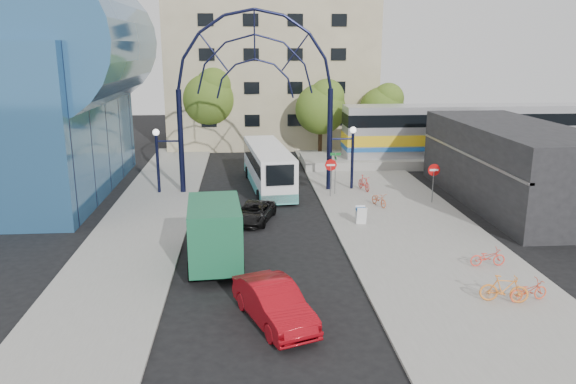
{
  "coord_description": "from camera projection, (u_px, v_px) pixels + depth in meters",
  "views": [
    {
      "loc": [
        -0.8,
        -23.42,
        9.69
      ],
      "look_at": [
        1.53,
        6.0,
        2.02
      ],
      "focal_mm": 35.0,
      "sensor_mm": 36.0,
      "label": 1
    }
  ],
  "objects": [
    {
      "name": "stop_sign",
      "position": [
        331.0,
        168.0,
        36.54
      ],
      "size": [
        0.8,
        0.07,
        2.5
      ],
      "color": "slate",
      "rests_on": "sidewalk_east"
    },
    {
      "name": "sandwich_board",
      "position": [
        361.0,
        213.0,
        31.1
      ],
      "size": [
        0.55,
        0.61,
        0.99
      ],
      "color": "white",
      "rests_on": "sidewalk_east"
    },
    {
      "name": "tree_north_c",
      "position": [
        383.0,
        107.0,
        51.89
      ],
      "size": [
        4.16,
        4.16,
        6.5
      ],
      "color": "#382314",
      "rests_on": "ground"
    },
    {
      "name": "tree_north_b",
      "position": [
        210.0,
        95.0,
        52.35
      ],
      "size": [
        5.12,
        5.12,
        8.0
      ],
      "color": "#382314",
      "rests_on": "ground"
    },
    {
      "name": "apartment_block",
      "position": [
        270.0,
        74.0,
        57.23
      ],
      "size": [
        20.0,
        12.1,
        14.0
      ],
      "color": "tan",
      "rests_on": "ground"
    },
    {
      "name": "sidewalk_east",
      "position": [
        413.0,
        235.0,
        29.55
      ],
      "size": [
        8.0,
        56.0,
        0.12
      ],
      "primitive_type": "cube",
      "color": "gray",
      "rests_on": "ground"
    },
    {
      "name": "do_not_enter_sign",
      "position": [
        434.0,
        174.0,
        35.08
      ],
      "size": [
        0.76,
        0.07,
        2.48
      ],
      "color": "slate",
      "rests_on": "sidewalk_east"
    },
    {
      "name": "red_sedan",
      "position": [
        274.0,
        303.0,
        20.16
      ],
      "size": [
        3.12,
        4.85,
        1.51
      ],
      "primitive_type": "imported",
      "rotation": [
        0.0,
        0.0,
        0.36
      ],
      "color": "maroon",
      "rests_on": "ground"
    },
    {
      "name": "bike_near_b",
      "position": [
        364.0,
        183.0,
        38.44
      ],
      "size": [
        0.87,
        1.77,
        1.02
      ],
      "primitive_type": "imported",
      "rotation": [
        0.0,
        0.0,
        0.24
      ],
      "color": "red",
      "rests_on": "sidewalk_east"
    },
    {
      "name": "city_bus",
      "position": [
        268.0,
        166.0,
        39.38
      ],
      "size": [
        3.34,
        10.8,
        2.92
      ],
      "rotation": [
        0.0,
        0.0,
        0.09
      ],
      "color": "white",
      "rests_on": "ground"
    },
    {
      "name": "gateway_arch",
      "position": [
        255.0,
        65.0,
        36.45
      ],
      "size": [
        13.64,
        0.44,
        12.1
      ],
      "color": "black",
      "rests_on": "ground"
    },
    {
      "name": "plaza_west",
      "position": [
        140.0,
        230.0,
        30.37
      ],
      "size": [
        5.0,
        50.0,
        0.12
      ],
      "primitive_type": "cube",
      "color": "gray",
      "rests_on": "ground"
    },
    {
      "name": "ground",
      "position": [
        265.0,
        270.0,
        25.09
      ],
      "size": [
        120.0,
        120.0,
        0.0
      ],
      "primitive_type": "plane",
      "color": "black",
      "rests_on": "ground"
    },
    {
      "name": "train_car",
      "position": [
        492.0,
        130.0,
        47.12
      ],
      "size": [
        25.1,
        3.05,
        4.2
      ],
      "color": "#B7B7BC",
      "rests_on": "train_platform"
    },
    {
      "name": "train_platform",
      "position": [
        489.0,
        159.0,
        47.75
      ],
      "size": [
        32.0,
        5.0,
        0.8
      ],
      "primitive_type": "cube",
      "color": "gray",
      "rests_on": "ground"
    },
    {
      "name": "bike_far_b",
      "position": [
        504.0,
        289.0,
        21.54
      ],
      "size": [
        1.89,
        0.96,
        1.09
      ],
      "primitive_type": "imported",
      "rotation": [
        0.0,
        0.0,
        1.32
      ],
      "color": "orange",
      "rests_on": "sidewalk_east"
    },
    {
      "name": "bike_far_c",
      "position": [
        529.0,
        291.0,
        21.68
      ],
      "size": [
        1.71,
        0.87,
        0.85
      ],
      "primitive_type": "imported",
      "rotation": [
        0.0,
        0.0,
        1.77
      ],
      "color": "#F95531",
      "rests_on": "sidewalk_east"
    },
    {
      "name": "street_name_sign",
      "position": [
        335.0,
        164.0,
        37.11
      ],
      "size": [
        0.7,
        0.7,
        2.8
      ],
      "color": "slate",
      "rests_on": "sidewalk_east"
    },
    {
      "name": "bike_near_a",
      "position": [
        379.0,
        199.0,
        34.65
      ],
      "size": [
        1.02,
        1.7,
        0.85
      ],
      "primitive_type": "imported",
      "rotation": [
        0.0,
        0.0,
        0.31
      ],
      "color": "#D7592B",
      "rests_on": "sidewalk_east"
    },
    {
      "name": "bike_far_a",
      "position": [
        488.0,
        257.0,
        25.15
      ],
      "size": [
        1.6,
        0.56,
        0.84
      ],
      "primitive_type": "imported",
      "rotation": [
        0.0,
        0.0,
        1.57
      ],
      "color": "#FC4332",
      "rests_on": "sidewalk_east"
    },
    {
      "name": "commercial_block_east",
      "position": [
        512.0,
        164.0,
        35.34
      ],
      "size": [
        6.0,
        16.0,
        5.0
      ],
      "primitive_type": "cube",
      "color": "black",
      "rests_on": "ground"
    },
    {
      "name": "green_truck",
      "position": [
        215.0,
        232.0,
        25.49
      ],
      "size": [
        2.69,
        6.24,
        3.08
      ],
      "rotation": [
        0.0,
        0.0,
        0.07
      ],
      "color": "black",
      "rests_on": "ground"
    },
    {
      "name": "tree_north_a",
      "position": [
        322.0,
        106.0,
        49.42
      ],
      "size": [
        4.48,
        4.48,
        7.0
      ],
      "color": "#382314",
      "rests_on": "ground"
    },
    {
      "name": "black_suv",
      "position": [
        254.0,
        212.0,
        31.9
      ],
      "size": [
        2.9,
        4.35,
        1.11
      ],
      "primitive_type": "imported",
      "rotation": [
        0.0,
        0.0,
        -0.29
      ],
      "color": "black",
      "rests_on": "ground"
    },
    {
      "name": "transit_hall",
      "position": [
        21.0,
        94.0,
        36.71
      ],
      "size": [
        16.5,
        18.0,
        14.5
      ],
      "color": "#2D5D8C",
      "rests_on": "ground"
    }
  ]
}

